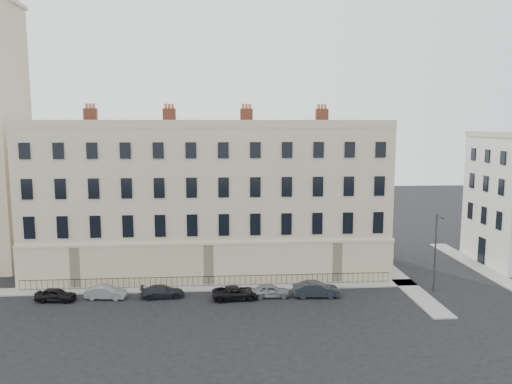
{
  "coord_description": "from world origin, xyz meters",
  "views": [
    {
      "loc": [
        -4.84,
        -40.71,
        15.49
      ],
      "look_at": [
        -1.14,
        10.0,
        8.47
      ],
      "focal_mm": 35.0,
      "sensor_mm": 36.0,
      "label": 1
    }
  ],
  "objects_px": {
    "car_e": "(270,291)",
    "car_c": "(162,291)",
    "streetlamp": "(436,248)",
    "car_b": "(106,292)",
    "car_d": "(236,293)",
    "car_a": "(56,295)",
    "car_f": "(316,289)"
  },
  "relations": [
    {
      "from": "car_d",
      "to": "car_e",
      "type": "distance_m",
      "value": 3.1
    },
    {
      "from": "car_e",
      "to": "car_b",
      "type": "bearing_deg",
      "value": 85.88
    },
    {
      "from": "car_b",
      "to": "car_c",
      "type": "relative_size",
      "value": 0.93
    },
    {
      "from": "car_c",
      "to": "car_a",
      "type": "bearing_deg",
      "value": 87.29
    },
    {
      "from": "car_d",
      "to": "streetlamp",
      "type": "xyz_separation_m",
      "value": [
        18.52,
        0.96,
        3.44
      ]
    },
    {
      "from": "car_b",
      "to": "car_d",
      "type": "distance_m",
      "value": 11.56
    },
    {
      "from": "car_a",
      "to": "streetlamp",
      "type": "height_order",
      "value": "streetlamp"
    },
    {
      "from": "car_e",
      "to": "car_f",
      "type": "xyz_separation_m",
      "value": [
        4.12,
        -0.18,
        0.09
      ]
    },
    {
      "from": "car_d",
      "to": "streetlamp",
      "type": "relative_size",
      "value": 0.58
    },
    {
      "from": "car_d",
      "to": "car_f",
      "type": "xyz_separation_m",
      "value": [
        7.21,
        0.09,
        0.1
      ]
    },
    {
      "from": "car_d",
      "to": "car_a",
      "type": "bearing_deg",
      "value": 83.07
    },
    {
      "from": "car_d",
      "to": "car_f",
      "type": "relative_size",
      "value": 1.01
    },
    {
      "from": "car_c",
      "to": "car_f",
      "type": "relative_size",
      "value": 0.92
    },
    {
      "from": "car_c",
      "to": "car_f",
      "type": "distance_m",
      "value": 13.78
    },
    {
      "from": "streetlamp",
      "to": "car_e",
      "type": "bearing_deg",
      "value": 179.86
    },
    {
      "from": "car_a",
      "to": "car_f",
      "type": "relative_size",
      "value": 0.83
    },
    {
      "from": "car_f",
      "to": "streetlamp",
      "type": "relative_size",
      "value": 0.57
    },
    {
      "from": "car_a",
      "to": "car_b",
      "type": "distance_m",
      "value": 4.27
    },
    {
      "from": "car_c",
      "to": "streetlamp",
      "type": "distance_m",
      "value": 25.3
    },
    {
      "from": "car_e",
      "to": "car_a",
      "type": "bearing_deg",
      "value": 87.53
    },
    {
      "from": "car_c",
      "to": "car_f",
      "type": "bearing_deg",
      "value": -97.85
    },
    {
      "from": "car_b",
      "to": "car_d",
      "type": "bearing_deg",
      "value": -88.58
    },
    {
      "from": "car_a",
      "to": "car_f",
      "type": "xyz_separation_m",
      "value": [
        22.98,
        -0.51,
        0.09
      ]
    },
    {
      "from": "streetlamp",
      "to": "car_a",
      "type": "bearing_deg",
      "value": 177.87
    },
    {
      "from": "car_b",
      "to": "car_e",
      "type": "relative_size",
      "value": 1.02
    },
    {
      "from": "car_e",
      "to": "car_c",
      "type": "bearing_deg",
      "value": 84.84
    },
    {
      "from": "car_a",
      "to": "car_b",
      "type": "xyz_separation_m",
      "value": [
        4.25,
        0.35,
        -0.0
      ]
    },
    {
      "from": "car_d",
      "to": "car_f",
      "type": "height_order",
      "value": "car_f"
    },
    {
      "from": "car_a",
      "to": "car_e",
      "type": "xyz_separation_m",
      "value": [
        18.86,
        -0.33,
        0.0
      ]
    },
    {
      "from": "car_b",
      "to": "car_f",
      "type": "xyz_separation_m",
      "value": [
        18.73,
        -0.86,
        0.1
      ]
    },
    {
      "from": "car_c",
      "to": "car_d",
      "type": "bearing_deg",
      "value": -102.24
    },
    {
      "from": "car_e",
      "to": "streetlamp",
      "type": "relative_size",
      "value": 0.48
    }
  ]
}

